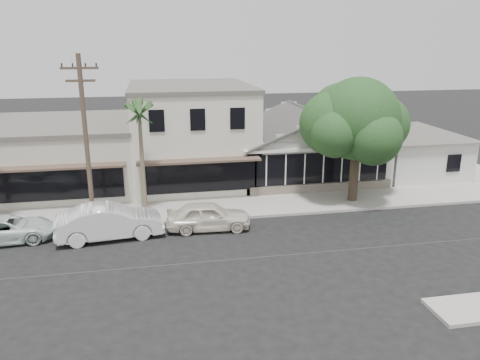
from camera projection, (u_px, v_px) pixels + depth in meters
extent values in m
plane|color=black|center=(284.00, 255.00, 21.69)|extent=(140.00, 140.00, 0.00)
cube|color=#9E9991|center=(115.00, 215.00, 26.58)|extent=(90.00, 3.50, 0.15)
cube|color=silver|center=(303.00, 157.00, 33.95)|extent=(10.00, 8.00, 3.00)
cube|color=black|center=(323.00, 168.00, 30.05)|extent=(8.80, 0.10, 2.00)
cube|color=#60564C|center=(322.00, 188.00, 30.46)|extent=(9.60, 0.18, 0.70)
cube|color=silver|center=(414.00, 155.00, 34.49)|extent=(6.00, 6.00, 3.00)
cube|color=silver|center=(191.00, 135.00, 32.95)|extent=(8.00, 10.00, 6.50)
cube|color=beige|center=(59.00, 156.00, 31.65)|extent=(10.00, 10.00, 4.20)
cylinder|color=brown|center=(87.00, 145.00, 23.69)|extent=(0.24, 0.24, 9.00)
cube|color=brown|center=(79.00, 68.00, 22.62)|extent=(1.80, 0.12, 0.12)
cube|color=brown|center=(81.00, 81.00, 22.79)|extent=(1.40, 0.12, 0.12)
imported|color=silver|center=(208.00, 216.00, 24.52)|extent=(4.49, 2.02, 1.50)
imported|color=white|center=(110.00, 222.00, 23.41)|extent=(5.44, 2.44, 1.73)
imported|color=silver|center=(6.00, 229.00, 23.07)|extent=(4.78, 2.55, 1.28)
cylinder|color=#473A2B|center=(354.00, 179.00, 28.48)|extent=(0.56, 0.56, 3.01)
sphere|color=#193D19|center=(358.00, 119.00, 27.45)|extent=(4.90, 4.90, 4.90)
sphere|color=#193D19|center=(380.00, 124.00, 28.42)|extent=(3.58, 3.58, 3.58)
sphere|color=#193D19|center=(331.00, 123.00, 27.61)|extent=(3.77, 3.77, 3.77)
sphere|color=#193D19|center=(374.00, 137.00, 26.42)|extent=(3.20, 3.20, 3.20)
sphere|color=#193D19|center=(339.00, 111.00, 28.68)|extent=(3.39, 3.39, 3.39)
sphere|color=#193D19|center=(367.00, 104.00, 28.71)|extent=(3.01, 3.01, 3.01)
sphere|color=#193D19|center=(335.00, 133.00, 26.62)|extent=(2.82, 2.82, 2.82)
cone|color=#726651|center=(142.00, 167.00, 26.03)|extent=(0.33, 0.33, 5.70)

